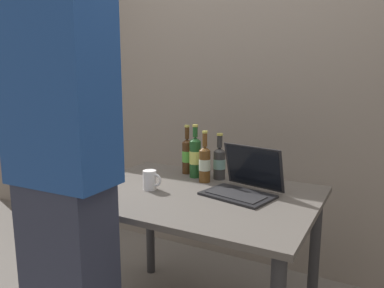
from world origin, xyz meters
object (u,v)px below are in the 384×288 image
Objects in this scene: laptop at (244,183)px; beer_bottle_amber at (195,156)px; beer_bottle_brown at (205,163)px; beer_bottle_dark at (219,162)px; coffee_mug at (150,180)px; beer_bottle_green at (187,155)px; person_figure at (64,183)px.

laptop is 1.25× the size of beer_bottle_amber.
beer_bottle_amber is at bearing 145.76° from beer_bottle_brown.
coffee_mug is at bearing -122.55° from beer_bottle_dark.
beer_bottle_green is at bearing 154.27° from laptop.
beer_bottle_dark is 0.99m from person_figure.
laptop is at bearing 20.08° from coffee_mug.
beer_bottle_green is 0.21m from beer_bottle_brown.
beer_bottle_green reaches higher than coffee_mug.
coffee_mug is (-0.04, 0.60, -0.14)m from person_figure.
beer_bottle_amber is at bearing -166.49° from beer_bottle_dark.
beer_bottle_dark is (-0.22, 0.20, 0.04)m from laptop.
laptop is at bearing -41.14° from beer_bottle_dark.
beer_bottle_dark is at bearing 64.65° from beer_bottle_brown.
laptop is 0.48m from coffee_mug.
beer_bottle_green is 1.03× the size of beer_bottle_brown.
person_figure is at bearing -99.70° from beer_bottle_brown.
beer_bottle_dark is 0.11m from beer_bottle_brown.
beer_bottle_amber reaches higher than laptop.
beer_bottle_green is at bearing 147.28° from beer_bottle_amber.
beer_bottle_amber is 1.08× the size of beer_bottle_brown.
beer_bottle_brown is at bearing 55.05° from coffee_mug.
coffee_mug is at bearing -105.46° from beer_bottle_amber.
person_figure is 17.79× the size of coffee_mug.
beer_bottle_green reaches higher than laptop.
laptop is 1.46× the size of beer_bottle_dark.
beer_bottle_brown reaches higher than coffee_mug.
beer_bottle_dark is at bearing 138.86° from laptop.
beer_bottle_brown is (-0.27, 0.10, 0.05)m from laptop.
person_figure is at bearing -118.61° from laptop.
coffee_mug is (-0.23, -0.36, -0.05)m from beer_bottle_dark.
beer_bottle_green is 0.39m from coffee_mug.
beer_bottle_brown is (-0.05, -0.10, 0.01)m from beer_bottle_dark.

